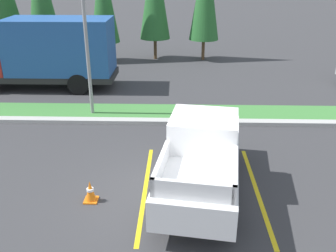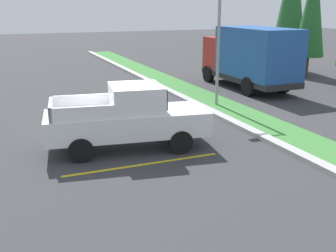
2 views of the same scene
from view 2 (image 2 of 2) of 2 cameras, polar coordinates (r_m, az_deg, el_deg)
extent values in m
plane|color=#38383A|center=(14.06, -7.46, -2.44)|extent=(120.00, 120.00, 0.00)
cube|color=yellow|center=(14.97, -7.30, -1.24)|extent=(0.12, 4.80, 0.01)
cube|color=yellow|center=(12.17, -3.45, -5.37)|extent=(0.12, 4.80, 0.01)
cube|color=#B2B2AD|center=(15.97, 10.11, 0.03)|extent=(56.00, 0.40, 0.15)
cube|color=#42843D|center=(16.58, 13.33, 0.29)|extent=(56.00, 1.80, 0.06)
cylinder|color=black|center=(14.51, -0.07, -0.12)|extent=(0.39, 0.79, 0.76)
cylinder|color=black|center=(12.94, 1.75, -2.21)|extent=(0.39, 0.79, 0.76)
cylinder|color=black|center=(14.12, -12.37, -0.99)|extent=(0.39, 0.79, 0.76)
cylinder|color=black|center=(12.51, -12.08, -3.27)|extent=(0.39, 0.79, 0.76)
cube|color=white|center=(13.28, -5.68, 0.46)|extent=(2.62, 5.42, 0.76)
cube|color=white|center=(13.13, -4.48, 3.91)|extent=(1.97, 1.84, 0.84)
cube|color=#2D3842|center=(13.28, -0.99, 4.32)|extent=(1.61, 0.29, 0.63)
cube|color=white|center=(13.84, -12.23, 3.39)|extent=(0.37, 1.89, 0.44)
cube|color=white|center=(12.19, -11.92, 1.64)|extent=(0.37, 1.89, 0.44)
cube|color=white|center=(13.02, -16.04, 2.30)|extent=(1.80, 0.36, 0.44)
cube|color=silver|center=(13.93, 4.78, 0.22)|extent=(1.81, 0.42, 0.28)
cylinder|color=black|center=(25.30, 5.67, 7.25)|extent=(1.00, 0.30, 1.00)
cylinder|color=black|center=(26.40, 9.93, 7.47)|extent=(1.00, 0.30, 1.00)
cylinder|color=black|center=(21.58, 11.17, 5.42)|extent=(1.00, 0.30, 1.00)
cylinder|color=black|center=(22.85, 15.81, 5.72)|extent=(1.00, 0.30, 1.00)
cube|color=#262626|center=(23.63, 11.03, 6.74)|extent=(6.81, 2.33, 0.30)
cube|color=#AD231E|center=(25.62, 8.01, 10.11)|extent=(1.61, 2.31, 1.90)
cube|color=#2D3842|center=(26.30, 7.12, 10.85)|extent=(0.07, 2.10, 0.90)
cube|color=#235199|center=(22.77, 12.35, 10.00)|extent=(5.01, 2.42, 2.60)
cylinder|color=gray|center=(18.93, 7.07, 12.24)|extent=(0.14, 0.14, 6.33)
cylinder|color=brown|center=(30.98, 16.23, 8.94)|extent=(0.20, 0.20, 1.60)
cylinder|color=brown|center=(28.57, 18.80, 7.86)|extent=(0.20, 0.20, 1.34)
cone|color=#28662D|center=(28.31, 19.51, 15.29)|extent=(1.93, 1.93, 6.09)
cube|color=orange|center=(16.13, -10.66, -0.03)|extent=(0.36, 0.36, 0.04)
cone|color=orange|center=(16.05, -10.72, 1.00)|extent=(0.28, 0.28, 0.56)
cylinder|color=white|center=(16.04, -10.72, 1.09)|extent=(0.19, 0.19, 0.07)
camera|label=1|loc=(14.03, -46.96, 16.80)|focal=40.24mm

